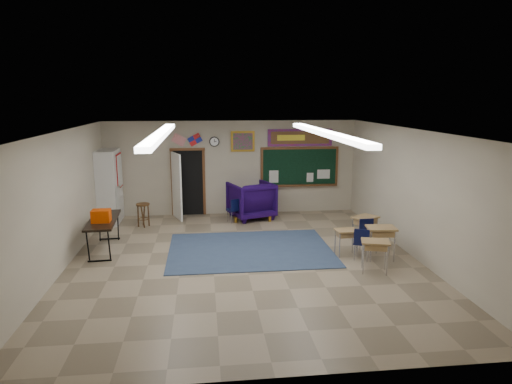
{
  "coord_description": "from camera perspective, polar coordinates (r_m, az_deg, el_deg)",
  "views": [
    {
      "loc": [
        -0.89,
        -9.95,
        3.72
      ],
      "look_at": [
        0.43,
        1.5,
        1.32
      ],
      "focal_mm": 32.0,
      "sensor_mm": 36.0,
      "label": 1
    }
  ],
  "objects": [
    {
      "name": "folding_table",
      "position": [
        11.89,
        -18.48,
        -4.91
      ],
      "size": [
        0.75,
        1.95,
        1.09
      ],
      "rotation": [
        0.0,
        0.0,
        0.06
      ],
      "color": "black",
      "rests_on": "floor"
    },
    {
      "name": "framed_art_print",
      "position": [
        14.53,
        -1.66,
        6.35
      ],
      "size": [
        0.75,
        0.05,
        0.65
      ],
      "color": "#A67820",
      "rests_on": "back_wall"
    },
    {
      "name": "storage_cabinet",
      "position": [
        14.33,
        -17.82,
        0.65
      ],
      "size": [
        0.59,
        1.25,
        2.2
      ],
      "color": "silver",
      "rests_on": "floor"
    },
    {
      "name": "bulletin_board",
      "position": [
        14.8,
        5.54,
        6.79
      ],
      "size": [
        2.1,
        0.05,
        0.55
      ],
      "color": "red",
      "rests_on": "back_wall"
    },
    {
      "name": "student_desk_back_right",
      "position": [
        11.05,
        15.3,
        -5.95
      ],
      "size": [
        0.69,
        0.55,
        0.78
      ],
      "rotation": [
        0.0,
        0.0,
        -0.1
      ],
      "color": "#A0824A",
      "rests_on": "floor"
    },
    {
      "name": "front_wall",
      "position": [
        5.95,
        2.56,
        -10.14
      ],
      "size": [
        8.0,
        0.04,
        3.0
      ],
      "primitive_type": "cube",
      "color": "#B5AC93",
      "rests_on": "floor"
    },
    {
      "name": "chalkboard",
      "position": [
        14.91,
        5.47,
        3.01
      ],
      "size": [
        2.55,
        0.14,
        1.3
      ],
      "color": "brown",
      "rests_on": "back_wall"
    },
    {
      "name": "left_wall",
      "position": [
        10.66,
        -23.38,
        -1.24
      ],
      "size": [
        0.04,
        9.0,
        3.0
      ],
      "primitive_type": "cube",
      "color": "#B5AC93",
      "rests_on": "floor"
    },
    {
      "name": "doorway",
      "position": [
        14.56,
        -8.87,
        1.09
      ],
      "size": [
        1.1,
        0.89,
        2.16
      ],
      "color": "black",
      "rests_on": "back_wall"
    },
    {
      "name": "student_chair_reading",
      "position": [
        13.8,
        -2.82,
        -2.28
      ],
      "size": [
        0.49,
        0.49,
        0.75
      ],
      "primitive_type": null,
      "rotation": [
        0.0,
        0.0,
        3.57
      ],
      "color": "black",
      "rests_on": "floor"
    },
    {
      "name": "area_rug",
      "position": [
        11.42,
        -0.75,
        -7.19
      ],
      "size": [
        4.0,
        3.0,
        0.02
      ],
      "primitive_type": "cube",
      "color": "#2F3F5A",
      "rests_on": "floor"
    },
    {
      "name": "wooden_stool",
      "position": [
        13.73,
        -13.9,
        -2.77
      ],
      "size": [
        0.39,
        0.39,
        0.69
      ],
      "color": "#543719",
      "rests_on": "floor"
    },
    {
      "name": "back_wall",
      "position": [
        14.65,
        -3.02,
        3.03
      ],
      "size": [
        8.0,
        0.04,
        3.0
      ],
      "primitive_type": "cube",
      "color": "#B5AC93",
      "rests_on": "floor"
    },
    {
      "name": "wall_flags",
      "position": [
        14.45,
        -8.64,
        6.71
      ],
      "size": [
        1.16,
        0.06,
        0.7
      ],
      "primitive_type": null,
      "color": "red",
      "rests_on": "back_wall"
    },
    {
      "name": "student_chair_desk_a",
      "position": [
        10.95,
        13.11,
        -6.29
      ],
      "size": [
        0.52,
        0.52,
        0.77
      ],
      "primitive_type": null,
      "rotation": [
        0.0,
        0.0,
        2.69
      ],
      "color": "black",
      "rests_on": "floor"
    },
    {
      "name": "student_desk_front_left",
      "position": [
        11.14,
        11.24,
        -6.04
      ],
      "size": [
        0.55,
        0.43,
        0.64
      ],
      "rotation": [
        0.0,
        0.0,
        0.05
      ],
      "color": "#A0824A",
      "rests_on": "floor"
    },
    {
      "name": "wall_clock",
      "position": [
        14.49,
        -5.23,
        6.29
      ],
      "size": [
        0.32,
        0.05,
        0.32
      ],
      "color": "black",
      "rests_on": "back_wall"
    },
    {
      "name": "ceiling",
      "position": [
        10.02,
        -1.47,
        7.64
      ],
      "size": [
        8.0,
        9.0,
        0.04
      ],
      "primitive_type": "cube",
      "color": "white",
      "rests_on": "back_wall"
    },
    {
      "name": "student_desk_front_right",
      "position": [
        12.03,
        13.46,
        -4.51
      ],
      "size": [
        0.77,
        0.73,
        0.74
      ],
      "rotation": [
        0.0,
        0.0,
        0.6
      ],
      "color": "#A0824A",
      "rests_on": "floor"
    },
    {
      "name": "fluorescent_strips",
      "position": [
        10.02,
        -1.47,
        7.3
      ],
      "size": [
        3.86,
        6.0,
        0.1
      ],
      "primitive_type": null,
      "color": "white",
      "rests_on": "ceiling"
    },
    {
      "name": "student_desk_back_left",
      "position": [
        10.24,
        14.63,
        -7.58
      ],
      "size": [
        0.69,
        0.59,
        0.71
      ],
      "rotation": [
        0.0,
        0.0,
        -0.28
      ],
      "color": "#A0824A",
      "rests_on": "floor"
    },
    {
      "name": "right_wall",
      "position": [
        11.31,
        19.2,
        -0.22
      ],
      "size": [
        0.04,
        9.0,
        3.0
      ],
      "primitive_type": "cube",
      "color": "#B5AC93",
      "rests_on": "floor"
    },
    {
      "name": "wingback_armchair",
      "position": [
        14.22,
        -0.6,
        -1.02
      ],
      "size": [
        1.57,
        1.59,
        1.15
      ],
      "primitive_type": "imported",
      "rotation": [
        0.0,
        0.0,
        3.47
      ],
      "color": "#160538",
      "rests_on": "floor"
    },
    {
      "name": "student_chair_desk_b",
      "position": [
        11.5,
        13.9,
        -5.39
      ],
      "size": [
        0.42,
        0.42,
        0.79
      ],
      "primitive_type": null,
      "rotation": [
        0.0,
        0.0,
        0.05
      ],
      "color": "black",
      "rests_on": "floor"
    },
    {
      "name": "floor",
      "position": [
        10.66,
        -1.38,
        -8.66
      ],
      "size": [
        9.0,
        9.0,
        0.0
      ],
      "primitive_type": "plane",
      "color": "gray",
      "rests_on": "ground"
    }
  ]
}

